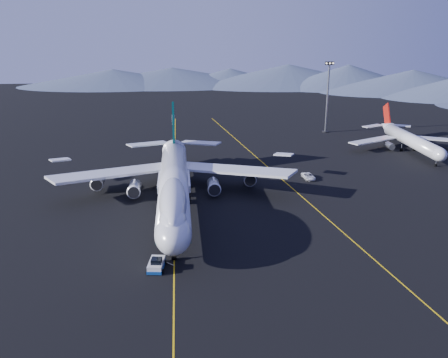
{
  "coord_description": "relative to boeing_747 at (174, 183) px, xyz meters",
  "views": [
    {
      "loc": [
        1.49,
        -107.27,
        40.47
      ],
      "look_at": [
        11.5,
        1.48,
        6.0
      ],
      "focal_mm": 40.0,
      "sensor_mm": 36.0,
      "label": 1
    }
  ],
  "objects": [
    {
      "name": "taxiway_line_main",
      "position": [
        -0.0,
        -0.03,
        -5.8
      ],
      "size": [
        0.25,
        220.0,
        0.01
      ],
      "primitive_type": "cube",
      "color": "#E0B30D",
      "rests_on": "ground"
    },
    {
      "name": "boeing_747",
      "position": [
        0.0,
        0.0,
        0.0
      ],
      "size": [
        59.62,
        72.43,
        19.37
      ],
      "color": "silver",
      "rests_on": "ground"
    },
    {
      "name": "ground",
      "position": [
        -0.0,
        -0.03,
        -5.81
      ],
      "size": [
        500.0,
        500.0,
        0.0
      ],
      "primitive_type": "plane",
      "color": "black",
      "rests_on": "ground"
    },
    {
      "name": "service_van",
      "position": [
        35.9,
        18.36,
        -5.04
      ],
      "size": [
        3.1,
        5.81,
        1.55
      ],
      "primitive_type": "imported",
      "rotation": [
        0.0,
        0.0,
        0.1
      ],
      "color": "silver",
      "rests_on": "ground"
    },
    {
      "name": "pushback_tug",
      "position": [
        -3.0,
        -29.53,
        -5.12
      ],
      "size": [
        3.43,
        5.34,
        2.19
      ],
      "rotation": [
        0.0,
        0.0,
        -0.13
      ],
      "color": "silver",
      "rests_on": "ground"
    },
    {
      "name": "second_jet",
      "position": [
        76.21,
        45.05,
        -1.91
      ],
      "size": [
        40.16,
        45.37,
        12.91
      ],
      "rotation": [
        0.0,
        0.0,
        0.39
      ],
      "color": "silver",
      "rests_on": "ground"
    },
    {
      "name": "floodlight_mast",
      "position": [
        57.59,
        76.65,
        7.63
      ],
      "size": [
        3.28,
        2.46,
        26.53
      ],
      "rotation": [
        0.0,
        0.0,
        0.2
      ],
      "color": "black",
      "rests_on": "ground"
    },
    {
      "name": "taxiway_line_side",
      "position": [
        30.0,
        9.97,
        -5.8
      ],
      "size": [
        28.08,
        198.09,
        0.01
      ],
      "primitive_type": "cube",
      "rotation": [
        0.0,
        0.0,
        0.14
      ],
      "color": "#E0B30D",
      "rests_on": "ground"
    }
  ]
}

